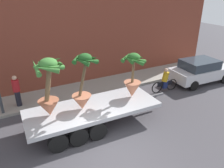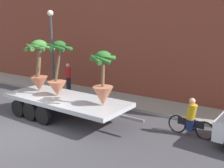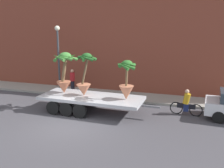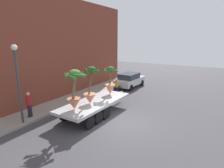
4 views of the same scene
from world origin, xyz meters
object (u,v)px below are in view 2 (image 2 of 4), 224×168
object	(u,v)px
potted_palm_rear	(39,66)
potted_palm_front	(103,82)
flatbed_trailer	(61,101)
potted_palm_middle	(58,74)
street_lamp	(52,40)
cyclist	(191,119)
pedestrian_near_gate	(68,77)

from	to	relation	value
potted_palm_rear	potted_palm_front	world-z (taller)	potted_palm_rear
flatbed_trailer	potted_palm_middle	size ratio (longest dim) A/B	2.80
potted_palm_front	street_lamp	bearing A→B (deg)	153.63
cyclist	potted_palm_rear	bearing A→B (deg)	-171.37
flatbed_trailer	street_lamp	bearing A→B (deg)	139.97
potted_palm_rear	pedestrian_near_gate	distance (m)	3.50
potted_palm_rear	street_lamp	distance (m)	3.45
potted_palm_middle	potted_palm_front	distance (m)	2.51
potted_palm_rear	cyclist	xyz separation A→B (m)	(7.14, 1.08, -1.55)
potted_palm_front	pedestrian_near_gate	bearing A→B (deg)	146.53
pedestrian_near_gate	potted_palm_front	bearing A→B (deg)	-33.47
potted_palm_front	street_lamp	distance (m)	6.61
potted_palm_front	cyclist	distance (m)	3.69
potted_palm_front	cyclist	bearing A→B (deg)	21.43
flatbed_trailer	street_lamp	xyz separation A→B (m)	(-3.45, 2.89, 2.46)
flatbed_trailer	potted_palm_front	xyz separation A→B (m)	(2.37, 0.01, 1.19)
potted_palm_rear	pedestrian_near_gate	xyz separation A→B (m)	(-1.07, 3.12, -1.17)
potted_palm_rear	cyclist	bearing A→B (deg)	8.63
potted_palm_rear	street_lamp	bearing A→B (deg)	125.09
flatbed_trailer	potted_palm_rear	world-z (taller)	potted_palm_rear
potted_palm_middle	pedestrian_near_gate	world-z (taller)	potted_palm_middle
pedestrian_near_gate	street_lamp	distance (m)	2.38
potted_palm_middle	pedestrian_near_gate	bearing A→B (deg)	127.12
flatbed_trailer	potted_palm_rear	size ratio (longest dim) A/B	2.83
potted_palm_rear	potted_palm_front	distance (m)	3.93
potted_palm_rear	pedestrian_near_gate	world-z (taller)	potted_palm_rear
potted_palm_rear	pedestrian_near_gate	bearing A→B (deg)	108.95
cyclist	pedestrian_near_gate	xyz separation A→B (m)	(-8.21, 2.03, 0.37)
cyclist	pedestrian_near_gate	distance (m)	8.47
cyclist	flatbed_trailer	bearing A→B (deg)	-167.13
potted_palm_middle	potted_palm_front	xyz separation A→B (m)	(2.51, -0.03, -0.06)
potted_palm_front	pedestrian_near_gate	world-z (taller)	potted_palm_front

